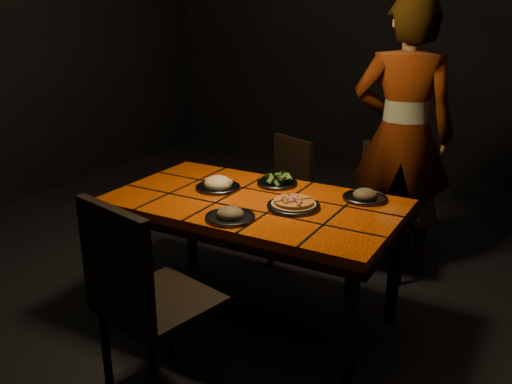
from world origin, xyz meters
The scene contains 11 objects.
room_shell centered at (0.00, 0.00, 1.50)m, with size 6.04×7.04×3.08m.
dining_table centered at (0.00, 0.00, 0.67)m, with size 1.62×0.92×0.75m.
chair_near centered at (-0.06, -0.89, 0.58)m, with size 0.55×0.55×1.02m.
chair_far_left centered at (-0.28, 0.92, 0.50)m, with size 0.51×0.51×0.87m.
chair_far_right centered at (0.46, 1.04, 0.51)m, with size 0.45×0.45×0.89m.
diner centered at (0.50, 1.16, 0.94)m, with size 0.68×0.45×1.88m, color brown.
plate_pizza centered at (0.25, -0.01, 0.77)m, with size 0.34×0.34×0.04m.
plate_pasta centered at (-0.28, 0.06, 0.77)m, with size 0.26×0.26×0.09m.
plate_salad centered at (-0.01, 0.30, 0.78)m, with size 0.25×0.25×0.07m.
plate_mushroom_a centered at (0.04, -0.31, 0.77)m, with size 0.26×0.26×0.08m.
plate_mushroom_b centered at (0.54, 0.31, 0.77)m, with size 0.25×0.25×0.08m.
Camera 1 is at (1.41, -2.47, 1.77)m, focal length 38.00 mm.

